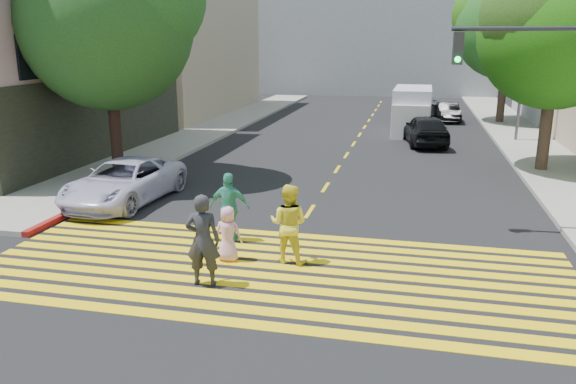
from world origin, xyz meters
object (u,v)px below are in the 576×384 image
(tree_left, at_px, (109,13))
(tree_right_far, at_px, (511,20))
(pedestrian_extra, at_px, (229,207))
(white_van, at_px, (412,112))
(dark_car_parked, at_px, (448,112))
(tree_right_near, at_px, (560,23))
(dark_car_near, at_px, (425,130))
(pedestrian_woman, at_px, (289,224))
(traffic_signal, at_px, (560,96))
(white_sedan, at_px, (124,182))
(pedestrian_man, at_px, (203,240))
(pedestrian_child, at_px, (228,234))
(silver_car, at_px, (422,105))

(tree_left, height_order, tree_right_far, tree_right_far)
(pedestrian_extra, relative_size, white_van, 0.33)
(pedestrian_extra, relative_size, dark_car_parked, 0.49)
(tree_right_near, bearing_deg, tree_right_far, 88.95)
(tree_right_near, bearing_deg, dark_car_near, 130.61)
(pedestrian_woman, relative_size, traffic_signal, 0.33)
(white_sedan, xyz_separation_m, dark_car_near, (9.48, 12.82, 0.09))
(dark_car_near, bearing_deg, white_sedan, 44.26)
(pedestrian_man, distance_m, pedestrian_extra, 2.76)
(pedestrian_man, height_order, white_van, white_van)
(tree_left, xyz_separation_m, dark_car_near, (11.25, 9.86, -5.21))
(traffic_signal, bearing_deg, tree_right_near, 76.25)
(tree_left, bearing_deg, pedestrian_extra, -42.19)
(pedestrian_man, bearing_deg, pedestrian_woman, -140.67)
(pedestrian_woman, bearing_deg, dark_car_parked, -93.71)
(tree_right_near, relative_size, traffic_signal, 1.48)
(tree_right_near, relative_size, dark_car_parked, 2.31)
(pedestrian_woman, bearing_deg, dark_car_near, -94.35)
(white_sedan, distance_m, dark_car_parked, 24.60)
(dark_car_near, height_order, dark_car_parked, dark_car_near)
(white_sedan, bearing_deg, pedestrian_child, -35.88)
(pedestrian_woman, bearing_deg, pedestrian_child, 15.93)
(tree_right_far, relative_size, dark_car_parked, 2.56)
(tree_right_near, distance_m, white_van, 11.27)
(pedestrian_child, xyz_separation_m, dark_car_near, (4.64, 16.82, 0.11))
(tree_right_far, height_order, dark_car_parked, tree_right_far)
(tree_right_far, bearing_deg, pedestrian_man, -109.34)
(pedestrian_woman, height_order, dark_car_parked, pedestrian_woman)
(tree_right_near, xyz_separation_m, white_van, (-5.22, 8.93, -4.49))
(tree_right_far, bearing_deg, pedestrian_child, -110.17)
(pedestrian_man, xyz_separation_m, silver_car, (4.57, 30.48, -0.33))
(tree_right_far, height_order, pedestrian_extra, tree_right_far)
(silver_car, relative_size, traffic_signal, 0.81)
(tree_left, xyz_separation_m, dark_car_parked, (12.75, 19.05, -5.38))
(pedestrian_man, xyz_separation_m, white_sedan, (-4.77, 5.40, -0.31))
(pedestrian_man, xyz_separation_m, pedestrian_child, (0.07, 1.39, -0.33))
(tree_left, distance_m, white_sedan, 6.32)
(silver_car, relative_size, dark_car_parked, 1.27)
(pedestrian_extra, distance_m, dark_car_near, 16.28)
(dark_car_parked, bearing_deg, pedestrian_child, -108.83)
(silver_car, bearing_deg, pedestrian_man, 77.04)
(white_sedan, bearing_deg, pedestrian_man, -44.82)
(pedestrian_extra, bearing_deg, silver_car, -104.71)
(pedestrian_child, height_order, traffic_signal, traffic_signal)
(tree_left, height_order, pedestrian_child, tree_left)
(pedestrian_child, bearing_deg, white_sedan, -38.96)
(dark_car_near, xyz_separation_m, traffic_signal, (2.97, -13.26, 2.92))
(silver_car, bearing_deg, tree_right_near, 100.37)
(dark_car_near, distance_m, white_van, 3.79)
(dark_car_near, relative_size, white_van, 0.84)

